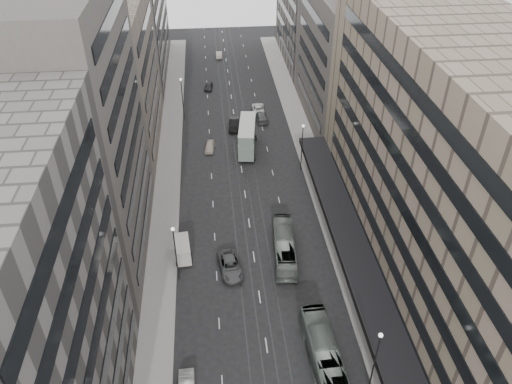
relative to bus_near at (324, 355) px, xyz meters
name	(u,v)px	position (x,y,z in m)	size (l,w,h in m)	color
ground	(267,353)	(-5.59, 2.03, -1.65)	(220.00, 220.00, 0.00)	black
sidewalk_right	(311,160)	(6.41, 39.53, -1.57)	(4.00, 125.00, 0.15)	gray
sidewalk_left	(169,168)	(-17.59, 39.53, -1.57)	(4.00, 125.00, 0.15)	gray
department_store	(461,185)	(15.87, 10.03, 13.30)	(19.20, 60.00, 30.00)	gray
building_right_mid	(352,59)	(15.91, 54.03, 10.35)	(15.00, 28.00, 24.00)	#4D4842
building_right_far	(319,2)	(15.91, 84.03, 12.35)	(15.00, 32.00, 28.00)	slate
building_left_b	(63,137)	(-27.09, 21.03, 15.35)	(15.00, 26.00, 34.00)	#4D4842
building_left_c	(104,79)	(-27.09, 48.03, 10.85)	(15.00, 28.00, 25.00)	#7B6C5F
building_left_d	(125,11)	(-27.09, 81.03, 12.35)	(15.00, 38.00, 28.00)	slate
lamp_right_near	(376,355)	(4.11, -2.97, 3.55)	(0.44, 0.44, 8.32)	#262628
lamp_right_far	(302,142)	(4.11, 37.03, 3.55)	(0.44, 0.44, 8.32)	#262628
lamp_left_near	(175,248)	(-15.29, 14.03, 3.55)	(0.44, 0.44, 8.32)	#262628
lamp_left_far	(182,94)	(-15.29, 57.03, 3.55)	(0.44, 0.44, 8.32)	#262628
bus_near	(324,355)	(0.00, 0.00, 0.00)	(2.77, 11.84, 3.30)	slate
bus_far	(284,246)	(-1.64, 16.99, -0.12)	(2.57, 10.99, 3.06)	slate
double_decker	(247,136)	(-4.09, 44.10, 1.13)	(3.93, 9.67, 5.14)	slate
panel_van	(183,249)	(-14.79, 17.83, -0.20)	(2.38, 4.32, 2.62)	beige
sedan_2	(230,266)	(-8.81, 14.86, -0.85)	(2.67, 5.79, 1.61)	#4D4D4F
sedan_4	(210,146)	(-10.61, 44.82, -0.96)	(1.62, 4.02, 1.37)	#C0B09F
sedan_5	(234,124)	(-5.87, 52.15, -0.80)	(1.80, 5.16, 1.70)	black
sedan_6	(258,108)	(-0.67, 58.65, -0.95)	(2.33, 5.05, 1.40)	silver
sedan_7	(261,117)	(-0.49, 54.92, -0.88)	(2.15, 5.28, 1.53)	#4F4F51
sedan_8	(209,86)	(-10.22, 70.28, -0.99)	(1.57, 3.90, 1.33)	#242426
sedan_9	(219,55)	(-7.21, 88.85, -0.96)	(1.46, 4.19, 1.38)	#B2AB94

